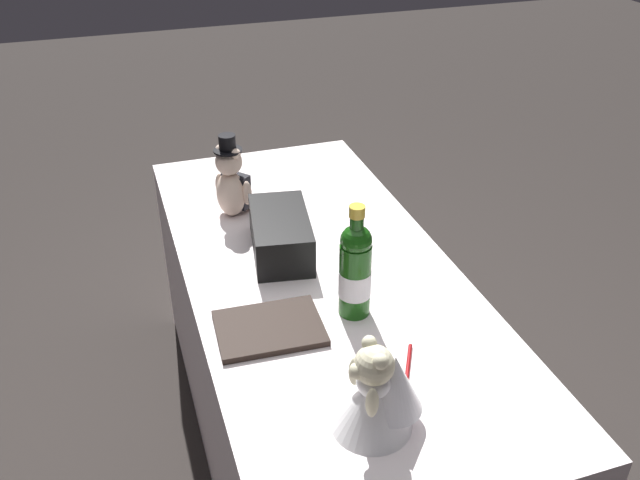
{
  "coord_description": "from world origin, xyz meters",
  "views": [
    {
      "loc": [
        1.6,
        -0.53,
        1.9
      ],
      "look_at": [
        0.0,
        0.0,
        0.87
      ],
      "focal_mm": 38.3,
      "sensor_mm": 36.0,
      "label": 1
    }
  ],
  "objects_px": {
    "signing_pen": "(408,363)",
    "gift_case_black": "(281,234)",
    "teddy_bear_bride": "(379,391)",
    "guestbook": "(269,328)",
    "teddy_bear_groom": "(232,183)",
    "champagne_bottle": "(355,269)"
  },
  "relations": [
    {
      "from": "teddy_bear_groom",
      "to": "teddy_bear_bride",
      "type": "distance_m",
      "value": 1.04
    },
    {
      "from": "champagne_bottle",
      "to": "guestbook",
      "type": "relative_size",
      "value": 1.19
    },
    {
      "from": "teddy_bear_groom",
      "to": "champagne_bottle",
      "type": "bearing_deg",
      "value": 16.78
    },
    {
      "from": "signing_pen",
      "to": "guestbook",
      "type": "height_order",
      "value": "guestbook"
    },
    {
      "from": "teddy_bear_bride",
      "to": "champagne_bottle",
      "type": "xyz_separation_m",
      "value": [
        -0.39,
        0.09,
        0.04
      ]
    },
    {
      "from": "gift_case_black",
      "to": "guestbook",
      "type": "distance_m",
      "value": 0.39
    },
    {
      "from": "guestbook",
      "to": "gift_case_black",
      "type": "bearing_deg",
      "value": 162.96
    },
    {
      "from": "champagne_bottle",
      "to": "guestbook",
      "type": "bearing_deg",
      "value": -88.2
    },
    {
      "from": "champagne_bottle",
      "to": "signing_pen",
      "type": "height_order",
      "value": "champagne_bottle"
    },
    {
      "from": "teddy_bear_bride",
      "to": "gift_case_black",
      "type": "height_order",
      "value": "teddy_bear_bride"
    },
    {
      "from": "champagne_bottle",
      "to": "gift_case_black",
      "type": "xyz_separation_m",
      "value": [
        -0.35,
        -0.11,
        -0.08
      ]
    },
    {
      "from": "teddy_bear_groom",
      "to": "teddy_bear_bride",
      "type": "xyz_separation_m",
      "value": [
        1.03,
        0.1,
        -0.02
      ]
    },
    {
      "from": "signing_pen",
      "to": "gift_case_black",
      "type": "xyz_separation_m",
      "value": [
        -0.59,
        -0.16,
        0.06
      ]
    },
    {
      "from": "gift_case_black",
      "to": "guestbook",
      "type": "bearing_deg",
      "value": -20.03
    },
    {
      "from": "teddy_bear_groom",
      "to": "gift_case_black",
      "type": "height_order",
      "value": "teddy_bear_groom"
    },
    {
      "from": "guestbook",
      "to": "champagne_bottle",
      "type": "bearing_deg",
      "value": 94.79
    },
    {
      "from": "teddy_bear_bride",
      "to": "teddy_bear_groom",
      "type": "bearing_deg",
      "value": -174.55
    },
    {
      "from": "signing_pen",
      "to": "teddy_bear_groom",
      "type": "bearing_deg",
      "value": -164.43
    },
    {
      "from": "teddy_bear_bride",
      "to": "signing_pen",
      "type": "bearing_deg",
      "value": 136.52
    },
    {
      "from": "champagne_bottle",
      "to": "gift_case_black",
      "type": "distance_m",
      "value": 0.38
    },
    {
      "from": "teddy_bear_groom",
      "to": "signing_pen",
      "type": "distance_m",
      "value": 0.92
    },
    {
      "from": "teddy_bear_bride",
      "to": "guestbook",
      "type": "height_order",
      "value": "teddy_bear_bride"
    }
  ]
}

